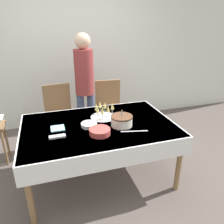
# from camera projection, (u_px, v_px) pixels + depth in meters

# --- Properties ---
(ground_plane) EXTENTS (12.00, 12.00, 0.00)m
(ground_plane) POSITION_uv_depth(u_px,v_px,m) (100.00, 175.00, 2.82)
(ground_plane) COLOR #564C47
(wall_back) EXTENTS (8.00, 0.05, 2.70)m
(wall_back) POSITION_uv_depth(u_px,v_px,m) (74.00, 51.00, 3.84)
(wall_back) COLOR silver
(wall_back) RESTS_ON ground_plane
(dining_table) EXTENTS (1.75, 1.15, 0.73)m
(dining_table) POSITION_uv_depth(u_px,v_px,m) (99.00, 132.00, 2.58)
(dining_table) COLOR white
(dining_table) RESTS_ON ground_plane
(dining_chair_far_left) EXTENTS (0.44, 0.44, 0.98)m
(dining_chair_far_left) POSITION_uv_depth(u_px,v_px,m) (59.00, 114.00, 3.29)
(dining_chair_far_left) COLOR olive
(dining_chair_far_left) RESTS_ON ground_plane
(dining_chair_far_right) EXTENTS (0.45, 0.45, 0.98)m
(dining_chair_far_right) POSITION_uv_depth(u_px,v_px,m) (109.00, 108.00, 3.51)
(dining_chair_far_right) COLOR olive
(dining_chair_far_right) RESTS_ON ground_plane
(birthday_cake) EXTENTS (0.25, 0.25, 0.20)m
(birthday_cake) POSITION_uv_depth(u_px,v_px,m) (122.00, 121.00, 2.49)
(birthday_cake) COLOR silver
(birthday_cake) RESTS_ON dining_table
(champagne_tray) EXTENTS (0.32, 0.32, 0.18)m
(champagne_tray) POSITION_uv_depth(u_px,v_px,m) (103.00, 111.00, 2.70)
(champagne_tray) COLOR silver
(champagne_tray) RESTS_ON dining_table
(plate_stack_main) EXTENTS (0.23, 0.23, 0.06)m
(plate_stack_main) POSITION_uv_depth(u_px,v_px,m) (100.00, 132.00, 2.31)
(plate_stack_main) COLOR #CC4C47
(plate_stack_main) RESTS_ON dining_table
(plate_stack_dessert) EXTENTS (0.18, 0.18, 0.04)m
(plate_stack_dessert) POSITION_uv_depth(u_px,v_px,m) (89.00, 125.00, 2.49)
(plate_stack_dessert) COLOR silver
(plate_stack_dessert) RESTS_ON dining_table
(cake_knife) EXTENTS (0.30, 0.08, 0.00)m
(cake_knife) POSITION_uv_depth(u_px,v_px,m) (134.00, 131.00, 2.38)
(cake_knife) COLOR silver
(cake_knife) RESTS_ON dining_table
(fork_pile) EXTENTS (0.17, 0.06, 0.02)m
(fork_pile) POSITION_uv_depth(u_px,v_px,m) (57.00, 137.00, 2.26)
(fork_pile) COLOR silver
(fork_pile) RESTS_ON dining_table
(napkin_pile) EXTENTS (0.15, 0.15, 0.01)m
(napkin_pile) POSITION_uv_depth(u_px,v_px,m) (58.00, 128.00, 2.44)
(napkin_pile) COLOR #8CC6E0
(napkin_pile) RESTS_ON dining_table
(person_standing) EXTENTS (0.28, 0.28, 1.69)m
(person_standing) POSITION_uv_depth(u_px,v_px,m) (84.00, 80.00, 3.23)
(person_standing) COLOR #3F4C72
(person_standing) RESTS_ON ground_plane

